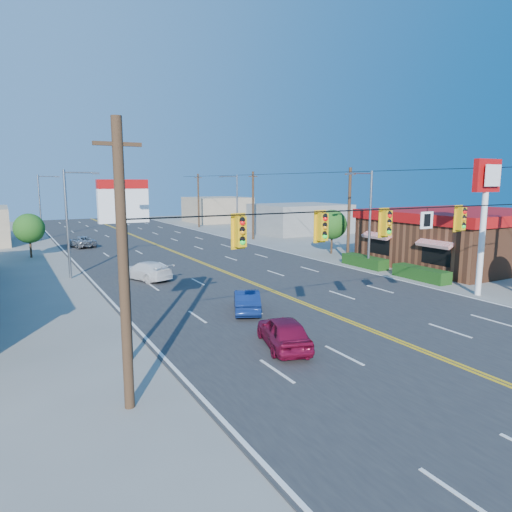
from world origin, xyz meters
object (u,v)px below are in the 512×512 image
kfc_pylon (485,200)px  car_white (146,271)px  car_silver (81,242)px  car_magenta (284,333)px  signal_span (404,235)px  car_blue (247,301)px  pizza_hut_sign (125,232)px  kfc (462,237)px

kfc_pylon → car_white: bearing=139.8°
car_silver → car_white: bearing=82.2°
car_white → car_silver: bearing=-106.6°
car_magenta → car_silver: size_ratio=0.94×
car_silver → car_magenta: bearing=82.4°
signal_span → car_magenta: 6.67m
car_blue → car_white: (-2.52, 10.97, 0.04)m
signal_span → car_magenta: (-4.79, 2.00, -4.19)m
signal_span → pizza_hut_sign: (-10.88, 4.00, 0.30)m
car_white → car_magenta: bearing=73.7°
car_magenta → car_silver: bearing=-69.2°
pizza_hut_sign → car_magenta: bearing=-18.2°
kfc_pylon → car_white: kfc_pylon is taller
kfc → pizza_hut_sign: (-30.90, -8.00, 2.80)m
kfc_pylon → car_blue: size_ratio=2.22×
pizza_hut_sign → car_magenta: (6.09, -2.00, -4.49)m
kfc_pylon → car_magenta: bearing=-172.8°
kfc → pizza_hut_sign: pizza_hut_sign is taller
kfc_pylon → car_blue: kfc_pylon is taller
pizza_hut_sign → car_magenta: 7.82m
signal_span → car_blue: signal_span is taller
kfc_pylon → pizza_hut_sign: bearing=180.0°
kfc_pylon → pizza_hut_sign: kfc_pylon is taller
pizza_hut_sign → kfc_pylon: bearing=0.0°
car_blue → car_white: bearing=-52.1°
signal_span → car_white: signal_span is taller
signal_span → car_white: (-6.14, 18.59, -4.22)m
signal_span → car_white: size_ratio=5.27×
signal_span → kfc_pylon: signal_span is taller
signal_span → kfc_pylon: 11.87m
car_white → kfc: bearing=145.0°
pizza_hut_sign → car_silver: pizza_hut_sign is taller
car_magenta → car_blue: (1.18, 5.62, -0.06)m
car_magenta → car_blue: size_ratio=1.07×
car_blue → kfc_pylon: bearing=-168.9°
car_magenta → car_white: car_magenta is taller
kfc → kfc_pylon: 12.52m
signal_span → car_silver: size_ratio=5.58×
signal_span → pizza_hut_sign: bearing=159.8°
car_blue → car_white: 11.26m
car_blue → car_magenta: bearing=103.1°
kfc_pylon → car_magenta: 16.91m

